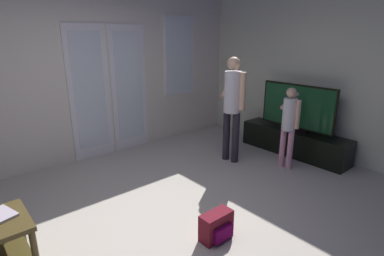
{
  "coord_description": "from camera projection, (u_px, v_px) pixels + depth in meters",
  "views": [
    {
      "loc": [
        -1.39,
        -2.1,
        1.83
      ],
      "look_at": [
        0.66,
        0.3,
        0.86
      ],
      "focal_mm": 28.27,
      "sensor_mm": 36.0,
      "label": 1
    }
  ],
  "objects": [
    {
      "name": "ground_plane",
      "position": [
        160.0,
        234.0,
        2.92
      ],
      "size": [
        6.3,
        4.69,
        0.02
      ],
      "primitive_type": "cube",
      "color": "#B4AB9F"
    },
    {
      "name": "tv_stand",
      "position": [
        294.0,
        142.0,
        4.82
      ],
      "size": [
        0.41,
        1.73,
        0.4
      ],
      "color": "black",
      "rests_on": "ground_plane"
    },
    {
      "name": "wall_back_with_doors",
      "position": [
        70.0,
        76.0,
        4.28
      ],
      "size": [
        6.3,
        0.09,
        2.62
      ],
      "color": "silver",
      "rests_on": "ground_plane"
    },
    {
      "name": "wall_right_plain",
      "position": [
        331.0,
        73.0,
        4.48
      ],
      "size": [
        0.06,
        4.69,
        2.59
      ],
      "color": "silver",
      "rests_on": "ground_plane"
    },
    {
      "name": "person_child",
      "position": [
        289.0,
        121.0,
        4.18
      ],
      "size": [
        0.53,
        0.31,
        1.16
      ],
      "color": "pink",
      "rests_on": "ground_plane"
    },
    {
      "name": "person_adult",
      "position": [
        233.0,
        101.0,
        4.36
      ],
      "size": [
        0.51,
        0.47,
        1.55
      ],
      "color": "#28222E",
      "rests_on": "ground_plane"
    },
    {
      "name": "backpack",
      "position": [
        217.0,
        226.0,
        2.8
      ],
      "size": [
        0.32,
        0.19,
        0.27
      ],
      "color": "maroon",
      "rests_on": "ground_plane"
    },
    {
      "name": "flat_screen_tv",
      "position": [
        297.0,
        107.0,
        4.66
      ],
      "size": [
        0.08,
        1.21,
        0.72
      ],
      "color": "black",
      "rests_on": "tv_stand"
    }
  ]
}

